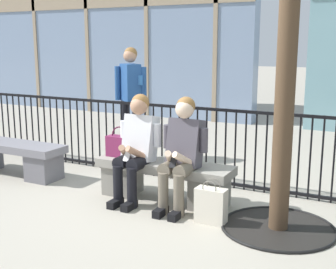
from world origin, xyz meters
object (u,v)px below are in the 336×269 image
(handbag_on_bench, at_px, (120,146))
(stone_bench_far, at_px, (12,155))
(seated_person_companion, at_px, (182,150))
(shopping_bag, at_px, (211,205))
(bystander_at_railing, at_px, (131,94))
(stone_bench, at_px, (164,177))
(seated_person_with_phone, at_px, (136,144))

(handbag_on_bench, bearing_deg, stone_bench_far, -178.77)
(seated_person_companion, height_order, shopping_bag, seated_person_companion)
(handbag_on_bench, distance_m, shopping_bag, 1.42)
(bystander_at_railing, distance_m, stone_bench_far, 1.94)
(stone_bench, height_order, seated_person_with_phone, seated_person_with_phone)
(stone_bench, height_order, stone_bench_far, same)
(seated_person_companion, height_order, handbag_on_bench, seated_person_companion)
(seated_person_companion, relative_size, stone_bench_far, 0.76)
(shopping_bag, bearing_deg, stone_bench_far, 173.85)
(seated_person_companion, bearing_deg, shopping_bag, -28.92)
(stone_bench_far, bearing_deg, bystander_at_railing, 57.88)
(shopping_bag, bearing_deg, stone_bench, 152.77)
(stone_bench, relative_size, seated_person_companion, 1.32)
(handbag_on_bench, bearing_deg, shopping_bag, -15.60)
(stone_bench, bearing_deg, handbag_on_bench, -179.01)
(stone_bench, bearing_deg, seated_person_with_phone, -155.54)
(stone_bench_far, bearing_deg, handbag_on_bench, 1.23)
(bystander_at_railing, relative_size, stone_bench_far, 1.07)
(handbag_on_bench, xyz_separation_m, bystander_at_railing, (-0.78, 1.49, 0.42))
(seated_person_with_phone, xyz_separation_m, shopping_bag, (1.01, -0.25, -0.47))
(seated_person_with_phone, bearing_deg, bystander_at_railing, 123.85)
(seated_person_with_phone, xyz_separation_m, handbag_on_bench, (-0.30, 0.12, -0.07))
(seated_person_companion, xyz_separation_m, shopping_bag, (0.45, -0.25, -0.47))
(seated_person_companion, bearing_deg, stone_bench_far, 178.21)
(handbag_on_bench, relative_size, stone_bench_far, 0.23)
(handbag_on_bench, relative_size, bystander_at_railing, 0.21)
(shopping_bag, relative_size, bystander_at_railing, 0.27)
(seated_person_with_phone, bearing_deg, seated_person_companion, 0.00)
(bystander_at_railing, bearing_deg, seated_person_with_phone, -56.15)
(stone_bench, distance_m, seated_person_companion, 0.49)
(stone_bench, bearing_deg, bystander_at_railing, 132.64)
(stone_bench, xyz_separation_m, stone_bench_far, (-2.32, -0.05, 0.00))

